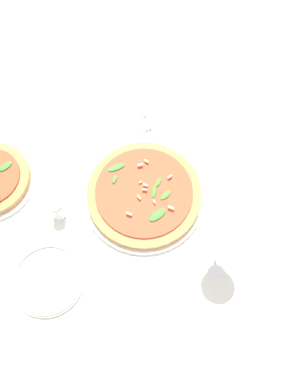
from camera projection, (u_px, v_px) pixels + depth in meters
ground_plane at (134, 195)px, 0.94m from camera, size 6.00×6.00×0.00m
pizza_arugula_main at (144, 194)px, 0.93m from camera, size 0.30×0.30×0.05m
wine_glass at (223, 249)px, 0.78m from camera, size 0.08×0.08×0.15m
napkin at (142, 107)px, 1.05m from camera, size 0.16×0.13×0.01m
fork at (142, 108)px, 1.04m from camera, size 0.20×0.13×0.00m
side_plate_white at (48, 279)px, 0.85m from camera, size 0.17×0.17×0.02m
shaker_pepper at (57, 210)px, 0.89m from camera, size 0.03×0.03×0.07m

